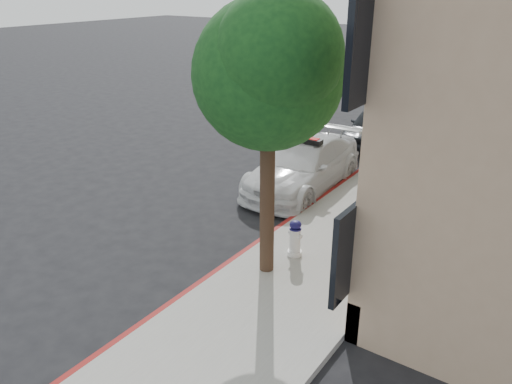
{
  "coord_description": "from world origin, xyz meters",
  "views": [
    {
      "loc": [
        7.92,
        -9.66,
        5.82
      ],
      "look_at": [
        1.48,
        -0.33,
        1.0
      ],
      "focal_mm": 35.0,
      "sensor_mm": 36.0,
      "label": 1
    }
  ],
  "objects_px": {
    "traffic_cone": "(356,243)",
    "fire_hydrant": "(295,238)",
    "parked_car_mid": "(376,126)",
    "parked_car_far": "(440,80)",
    "police_car": "(303,165)"
  },
  "relations": [
    {
      "from": "parked_car_far",
      "to": "traffic_cone",
      "type": "relative_size",
      "value": 6.78
    },
    {
      "from": "police_car",
      "to": "traffic_cone",
      "type": "height_order",
      "value": "police_car"
    },
    {
      "from": "traffic_cone",
      "to": "fire_hydrant",
      "type": "bearing_deg",
      "value": -148.78
    },
    {
      "from": "parked_car_far",
      "to": "traffic_cone",
      "type": "distance_m",
      "value": 19.36
    },
    {
      "from": "police_car",
      "to": "parked_car_mid",
      "type": "relative_size",
      "value": 1.21
    },
    {
      "from": "police_car",
      "to": "traffic_cone",
      "type": "distance_m",
      "value": 4.47
    },
    {
      "from": "parked_car_mid",
      "to": "parked_car_far",
      "type": "xyz_separation_m",
      "value": [
        -0.6,
        10.42,
        0.09
      ]
    },
    {
      "from": "police_car",
      "to": "parked_car_far",
      "type": "height_order",
      "value": "police_car"
    },
    {
      "from": "police_car",
      "to": "traffic_cone",
      "type": "bearing_deg",
      "value": -47.17
    },
    {
      "from": "parked_car_far",
      "to": "police_car",
      "type": "bearing_deg",
      "value": -89.19
    },
    {
      "from": "parked_car_mid",
      "to": "traffic_cone",
      "type": "distance_m",
      "value": 9.12
    },
    {
      "from": "police_car",
      "to": "parked_car_mid",
      "type": "distance_m",
      "value": 5.42
    },
    {
      "from": "police_car",
      "to": "fire_hydrant",
      "type": "height_order",
      "value": "police_car"
    },
    {
      "from": "parked_car_mid",
      "to": "police_car",
      "type": "bearing_deg",
      "value": -93.83
    },
    {
      "from": "parked_car_mid",
      "to": "fire_hydrant",
      "type": "distance_m",
      "value": 9.48
    }
  ]
}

